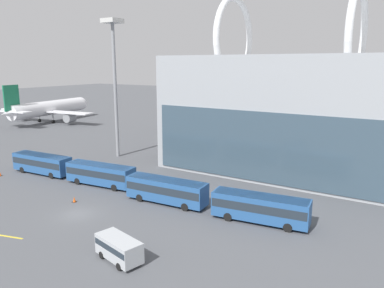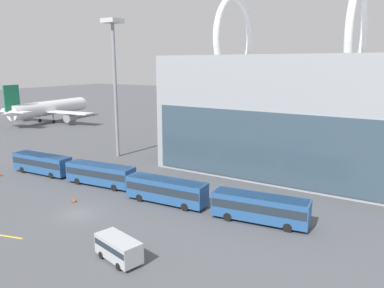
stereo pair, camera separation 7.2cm
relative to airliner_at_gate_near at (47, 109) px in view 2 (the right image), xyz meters
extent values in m
plane|color=#515459|center=(64.18, -45.07, -4.32)|extent=(440.00, 440.00, 0.00)
torus|color=white|center=(68.32, -11.09, 17.91)|extent=(1.10, 14.69, 14.69)
torus|color=white|center=(88.68, -11.09, 17.91)|extent=(1.10, 14.69, 14.69)
cylinder|color=white|center=(-0.13, 1.03, 0.09)|extent=(7.99, 28.65, 4.37)
sphere|color=white|center=(-1.96, 15.07, 0.09)|extent=(4.29, 4.29, 4.29)
cone|color=white|center=(1.69, -13.01, 0.09)|extent=(4.92, 6.70, 4.15)
cube|color=white|center=(0.09, -0.68, -0.67)|extent=(34.11, 8.12, 0.35)
cylinder|color=gray|center=(-9.33, -1.91, -2.24)|extent=(3.01, 3.38, 2.63)
cylinder|color=gray|center=(9.50, 0.54, -2.24)|extent=(3.01, 3.38, 2.63)
cube|color=#19724C|center=(1.60, -12.33, 4.28)|extent=(1.03, 4.96, 7.06)
cube|color=white|center=(1.60, -12.33, 0.53)|extent=(11.69, 4.64, 0.28)
cylinder|color=gray|center=(-1.36, 10.45, -2.06)|extent=(0.36, 0.36, 3.43)
cylinder|color=black|center=(-1.36, 10.45, -3.77)|extent=(0.59, 1.15, 1.10)
cylinder|color=gray|center=(-2.73, -1.05, -2.06)|extent=(0.36, 0.36, 3.43)
cylinder|color=black|center=(-2.73, -1.05, -3.77)|extent=(0.59, 1.15, 1.10)
cylinder|color=gray|center=(2.91, -0.32, -2.06)|extent=(0.36, 0.36, 3.43)
cylinder|color=black|center=(2.91, -0.32, -3.77)|extent=(0.59, 1.15, 1.10)
cylinder|color=silver|center=(56.31, 11.44, 1.22)|extent=(8.32, 30.86, 5.58)
sphere|color=silver|center=(54.93, 26.62, 1.22)|extent=(5.46, 5.46, 5.46)
cone|color=silver|center=(57.70, -3.73, 1.22)|extent=(5.88, 7.14, 5.30)
cube|color=silver|center=(56.48, 9.59, 0.25)|extent=(38.18, 6.52, 0.35)
cylinder|color=gray|center=(45.87, 8.62, -1.28)|extent=(2.87, 3.94, 2.55)
cylinder|color=gray|center=(67.09, 10.56, -1.28)|extent=(2.87, 3.94, 2.55)
cube|color=#5B338C|center=(57.63, -2.99, 6.62)|extent=(0.98, 6.39, 9.12)
cube|color=silver|center=(57.63, -2.99, 1.78)|extent=(14.73, 4.50, 0.28)
cylinder|color=gray|center=(55.39, 21.62, -1.55)|extent=(0.36, 0.36, 4.44)
cylinder|color=black|center=(55.39, 21.62, -3.77)|extent=(0.55, 1.14, 1.10)
cylinder|color=gray|center=(52.87, 9.26, -1.55)|extent=(0.36, 0.36, 4.44)
cylinder|color=black|center=(52.87, 9.26, -3.77)|extent=(0.55, 1.14, 1.10)
cylinder|color=gray|center=(60.09, 9.92, -1.55)|extent=(0.36, 0.36, 4.44)
cylinder|color=black|center=(60.09, 9.92, -3.77)|extent=(0.55, 1.14, 1.10)
cube|color=#285693|center=(45.95, -36.28, -2.53)|extent=(11.22, 3.41, 2.82)
cube|color=#232D38|center=(45.95, -36.28, -2.25)|extent=(11.00, 3.42, 0.99)
cube|color=silver|center=(45.95, -36.28, -1.18)|extent=(10.88, 3.30, 0.12)
cylinder|color=black|center=(49.29, -34.82, -3.82)|extent=(1.02, 0.37, 1.00)
cylinder|color=black|center=(49.46, -37.29, -3.82)|extent=(1.02, 0.37, 1.00)
cylinder|color=black|center=(42.45, -35.27, -3.82)|extent=(1.02, 0.37, 1.00)
cylinder|color=black|center=(42.61, -37.74, -3.82)|extent=(1.02, 0.37, 1.00)
cube|color=#285693|center=(58.58, -35.58, -2.53)|extent=(11.28, 3.80, 2.82)
cube|color=#232D38|center=(58.58, -35.58, -2.25)|extent=(11.06, 3.81, 0.99)
cube|color=silver|center=(58.58, -35.58, -1.18)|extent=(10.94, 3.69, 0.12)
cylinder|color=black|center=(61.87, -33.99, -3.82)|extent=(1.03, 0.40, 1.00)
cylinder|color=black|center=(62.12, -36.45, -3.82)|extent=(1.03, 0.40, 1.00)
cylinder|color=black|center=(55.04, -34.70, -3.82)|extent=(1.03, 0.40, 1.00)
cylinder|color=black|center=(55.30, -37.16, -3.82)|extent=(1.03, 0.40, 1.00)
cube|color=#285693|center=(71.21, -36.29, -2.53)|extent=(11.21, 3.39, 2.82)
cube|color=#232D38|center=(71.21, -36.29, -2.25)|extent=(11.00, 3.40, 0.99)
cube|color=silver|center=(71.21, -36.29, -1.18)|extent=(10.88, 3.29, 0.12)
cylinder|color=black|center=(74.55, -34.83, -3.82)|extent=(1.02, 0.36, 1.00)
cylinder|color=black|center=(74.71, -37.30, -3.82)|extent=(1.02, 0.36, 1.00)
cylinder|color=black|center=(67.71, -35.28, -3.82)|extent=(1.02, 0.36, 1.00)
cylinder|color=black|center=(67.87, -37.75, -3.82)|extent=(1.02, 0.36, 1.00)
cube|color=#285693|center=(83.84, -35.58, -2.53)|extent=(11.30, 3.97, 2.82)
cube|color=#232D38|center=(83.84, -35.58, -2.25)|extent=(11.09, 3.97, 0.99)
cube|color=silver|center=(83.84, -35.58, -1.18)|extent=(10.96, 3.85, 0.12)
cylinder|color=black|center=(87.10, -33.95, -3.82)|extent=(1.03, 0.42, 1.00)
cylinder|color=black|center=(87.39, -36.41, -3.82)|extent=(1.03, 0.42, 1.00)
cylinder|color=black|center=(80.29, -34.76, -3.82)|extent=(1.03, 0.42, 1.00)
cylinder|color=black|center=(80.58, -37.22, -3.82)|extent=(1.03, 0.42, 1.00)
cube|color=#B2B7BC|center=(76.02, -50.53, -3.06)|extent=(5.30, 3.18, 1.92)
cube|color=#232D38|center=(76.02, -50.53, -2.75)|extent=(5.16, 3.17, 0.58)
cylinder|color=black|center=(77.64, -49.92, -3.97)|extent=(0.73, 0.38, 0.70)
cylinder|color=black|center=(77.18, -51.82, -3.97)|extent=(0.73, 0.38, 0.70)
cylinder|color=black|center=(74.85, -49.24, -3.97)|extent=(0.73, 0.38, 0.70)
cylinder|color=black|center=(74.39, -51.14, -3.97)|extent=(0.73, 0.38, 0.70)
cylinder|color=gray|center=(48.33, -20.80, 8.28)|extent=(0.63, 0.63, 25.21)
cube|color=silver|center=(48.33, -20.80, 21.20)|extent=(3.11, 3.11, 0.78)
cube|color=black|center=(41.17, -40.80, -4.31)|extent=(0.56, 0.56, 0.02)
cone|color=#EA5914|center=(41.17, -40.80, -3.94)|extent=(0.41, 0.41, 0.71)
cube|color=black|center=(60.68, -42.47, -4.31)|extent=(0.51, 0.51, 0.02)
cone|color=#EA5914|center=(60.68, -42.47, -3.93)|extent=(0.38, 0.38, 0.73)
camera|label=1|loc=(98.43, -73.85, 13.55)|focal=35.00mm
camera|label=2|loc=(98.49, -73.81, 13.55)|focal=35.00mm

